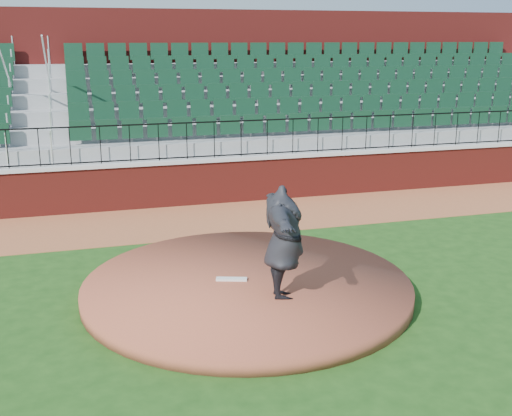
{
  "coord_description": "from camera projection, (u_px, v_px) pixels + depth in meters",
  "views": [
    {
      "loc": [
        -3.34,
        -10.0,
        4.56
      ],
      "look_at": [
        0.0,
        1.5,
        1.3
      ],
      "focal_mm": 44.15,
      "sensor_mm": 36.0,
      "label": 1
    }
  ],
  "objects": [
    {
      "name": "seating_stands",
      "position": [
        183.0,
        111.0,
        19.77
      ],
      "size": [
        34.0,
        5.1,
        4.6
      ],
      "primitive_type": null,
      "color": "gray",
      "rests_on": "ground"
    },
    {
      "name": "field_wall",
      "position": [
        202.0,
        183.0,
        17.69
      ],
      "size": [
        34.0,
        0.35,
        1.2
      ],
      "primitive_type": "cube",
      "color": "maroon",
      "rests_on": "ground"
    },
    {
      "name": "warning_track",
      "position": [
        214.0,
        218.0,
        16.37
      ],
      "size": [
        34.0,
        3.2,
        0.01
      ],
      "primitive_type": "cube",
      "color": "brown",
      "rests_on": "ground"
    },
    {
      "name": "wall_railing",
      "position": [
        201.0,
        140.0,
        17.38
      ],
      "size": [
        34.0,
        0.05,
        1.0
      ],
      "primitive_type": null,
      "color": "black",
      "rests_on": "wall_cap"
    },
    {
      "name": "pitcher",
      "position": [
        284.0,
        242.0,
        10.54
      ],
      "size": [
        1.13,
        2.51,
        1.97
      ],
      "primitive_type": "imported",
      "rotation": [
        0.0,
        0.0,
        1.37
      ],
      "color": "black",
      "rests_on": "pitchers_mound"
    },
    {
      "name": "ground",
      "position": [
        279.0,
        298.0,
        11.37
      ],
      "size": [
        90.0,
        90.0,
        0.0
      ],
      "primitive_type": "plane",
      "color": "#193E11",
      "rests_on": "ground"
    },
    {
      "name": "concourse_wall",
      "position": [
        169.0,
        90.0,
        22.25
      ],
      "size": [
        34.0,
        0.5,
        5.5
      ],
      "primitive_type": "cube",
      "color": "maroon",
      "rests_on": "ground"
    },
    {
      "name": "pitchers_mound",
      "position": [
        247.0,
        287.0,
        11.56
      ],
      "size": [
        5.99,
        5.99,
        0.25
      ],
      "primitive_type": "cylinder",
      "color": "brown",
      "rests_on": "ground"
    },
    {
      "name": "wall_cap",
      "position": [
        201.0,
        160.0,
        17.52
      ],
      "size": [
        34.0,
        0.45,
        0.1
      ],
      "primitive_type": "cube",
      "color": "#B7B7B7",
      "rests_on": "field_wall"
    },
    {
      "name": "pitching_rubber",
      "position": [
        232.0,
        279.0,
        11.54
      ],
      "size": [
        0.58,
        0.31,
        0.04
      ],
      "primitive_type": "cube",
      "rotation": [
        0.0,
        0.0,
        -0.32
      ],
      "color": "silver",
      "rests_on": "pitchers_mound"
    }
  ]
}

